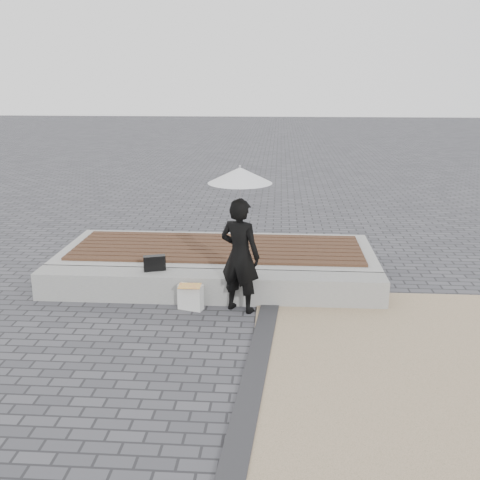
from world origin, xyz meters
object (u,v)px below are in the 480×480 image
seating_ledge (209,287)px  canvas_tote (191,297)px  woman (240,256)px  handbag (154,263)px  parasol (240,175)px

seating_ledge → canvas_tote: 0.41m
woman → handbag: size_ratio=5.01×
woman → handbag: woman is taller
seating_ledge → canvas_tote: (-0.21, -0.36, -0.02)m
woman → seating_ledge: bearing=-10.8°
canvas_tote → seating_ledge: bearing=76.0°
woman → parasol: parasol is taller
seating_ledge → parasol: 1.76m
parasol → canvas_tote: 1.82m
woman → parasol: (0.00, 0.00, 1.08)m
woman → parasol: 1.08m
seating_ledge → woman: size_ratio=3.19×
woman → handbag: (-1.26, 0.41, -0.27)m
seating_ledge → parasol: parasol is taller
handbag → seating_ledge: bearing=-23.9°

